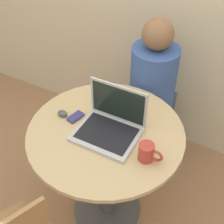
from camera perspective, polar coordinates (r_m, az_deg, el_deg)
ground_plane at (r=2.26m, az=-0.88°, el=-17.24°), size 12.00×12.00×0.00m
round_table at (r=1.80m, az=-1.07°, el=-8.09°), size 0.84×0.84×0.77m
laptop at (r=1.61m, az=-0.31°, el=-2.29°), size 0.32×0.26×0.24m
cell_phone at (r=1.72m, az=-6.69°, el=-0.91°), size 0.07×0.10×0.02m
computer_mouse at (r=1.74m, az=-9.05°, el=-0.25°), size 0.06×0.04×0.03m
coffee_cup at (r=1.49m, az=6.45°, el=-7.35°), size 0.12×0.08×0.10m
person_seated at (r=2.27m, az=7.31°, el=1.70°), size 0.34×0.49×1.16m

